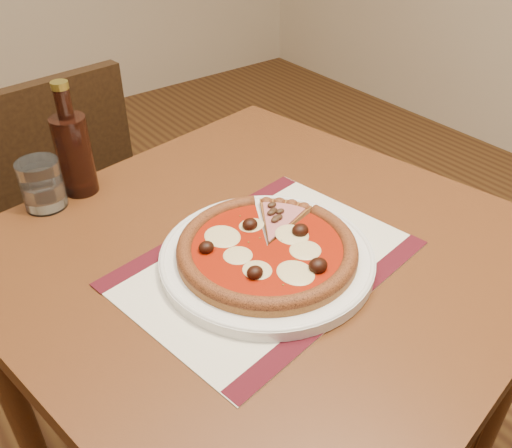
{
  "coord_description": "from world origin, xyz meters",
  "views": [
    {
      "loc": [
        0.0,
        0.01,
        1.28
      ],
      "look_at": [
        0.43,
        0.57,
        0.78
      ],
      "focal_mm": 38.0,
      "sensor_mm": 36.0,
      "label": 1
    }
  ],
  "objects_px": {
    "table": "(263,291)",
    "bottle": "(74,151)",
    "chair_far": "(50,204)",
    "water_glass": "(42,184)",
    "pizza": "(267,248)",
    "plate": "(267,258)"
  },
  "relations": [
    {
      "from": "table",
      "to": "bottle",
      "type": "xyz_separation_m",
      "value": [
        -0.17,
        0.34,
        0.18
      ]
    },
    {
      "from": "table",
      "to": "chair_far",
      "type": "xyz_separation_m",
      "value": [
        -0.13,
        0.76,
        -0.16
      ]
    },
    {
      "from": "chair_far",
      "to": "water_glass",
      "type": "relative_size",
      "value": 9.59
    },
    {
      "from": "table",
      "to": "water_glass",
      "type": "xyz_separation_m",
      "value": [
        -0.24,
        0.33,
        0.15
      ]
    },
    {
      "from": "pizza",
      "to": "water_glass",
      "type": "bearing_deg",
      "value": 119.98
    },
    {
      "from": "table",
      "to": "pizza",
      "type": "height_order",
      "value": "pizza"
    },
    {
      "from": "chair_far",
      "to": "pizza",
      "type": "xyz_separation_m",
      "value": [
        0.1,
        -0.8,
        0.3
      ]
    },
    {
      "from": "chair_far",
      "to": "pizza",
      "type": "distance_m",
      "value": 0.86
    },
    {
      "from": "plate",
      "to": "bottle",
      "type": "relative_size",
      "value": 1.56
    },
    {
      "from": "chair_far",
      "to": "bottle",
      "type": "xyz_separation_m",
      "value": [
        -0.04,
        -0.42,
        0.35
      ]
    },
    {
      "from": "table",
      "to": "chair_far",
      "type": "distance_m",
      "value": 0.79
    },
    {
      "from": "table",
      "to": "chair_far",
      "type": "bearing_deg",
      "value": 99.71
    },
    {
      "from": "table",
      "to": "plate",
      "type": "distance_m",
      "value": 0.12
    },
    {
      "from": "chair_far",
      "to": "bottle",
      "type": "relative_size",
      "value": 4.05
    },
    {
      "from": "pizza",
      "to": "water_glass",
      "type": "xyz_separation_m",
      "value": [
        -0.21,
        0.37,
        0.01
      ]
    },
    {
      "from": "water_glass",
      "to": "bottle",
      "type": "height_order",
      "value": "bottle"
    },
    {
      "from": "water_glass",
      "to": "bottle",
      "type": "relative_size",
      "value": 0.42
    },
    {
      "from": "table",
      "to": "water_glass",
      "type": "height_order",
      "value": "water_glass"
    },
    {
      "from": "chair_far",
      "to": "water_glass",
      "type": "distance_m",
      "value": 0.54
    },
    {
      "from": "table",
      "to": "bottle",
      "type": "relative_size",
      "value": 4.39
    },
    {
      "from": "plate",
      "to": "pizza",
      "type": "bearing_deg",
      "value": -142.35
    },
    {
      "from": "plate",
      "to": "water_glass",
      "type": "distance_m",
      "value": 0.42
    }
  ]
}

